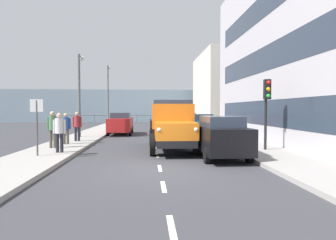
{
  "coord_description": "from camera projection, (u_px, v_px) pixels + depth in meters",
  "views": [
    {
      "loc": [
        0.39,
        9.63,
        2.0
      ],
      "look_at": [
        -0.78,
        -7.41,
        1.37
      ],
      "focal_mm": 30.98,
      "sensor_mm": 36.0,
      "label": 1
    }
  ],
  "objects": [
    {
      "name": "road_centreline_markings",
      "position": [
        154.0,
        137.0,
        20.87
      ],
      "size": [
        0.12,
        38.01,
        0.01
      ],
      "color": "silver",
      "rests_on": "ground_plane"
    },
    {
      "name": "sidewalk_right",
      "position": [
        87.0,
        136.0,
        20.92
      ],
      "size": [
        2.56,
        41.69,
        0.15
      ],
      "primitive_type": "cube",
      "color": "#9E9993",
      "rests_on": "ground_plane"
    },
    {
      "name": "lamp_post_promenade",
      "position": [
        80.0,
        87.0,
        19.48
      ],
      "size": [
        0.32,
        1.14,
        5.53
      ],
      "color": "#59595B",
      "rests_on": "sidewalk_right"
    },
    {
      "name": "pedestrian_strolling",
      "position": [
        59.0,
        129.0,
        12.38
      ],
      "size": [
        0.53,
        0.34,
        1.69
      ],
      "color": "black",
      "rests_on": "sidewalk_right"
    },
    {
      "name": "seawall_railing",
      "position": [
        151.0,
        117.0,
        41.4
      ],
      "size": [
        28.08,
        0.08,
        1.2
      ],
      "color": "#4C5156",
      "rests_on": "ground_plane"
    },
    {
      "name": "sidewalk_left",
      "position": [
        218.0,
        135.0,
        21.57
      ],
      "size": [
        2.56,
        41.69,
        0.15
      ],
      "primitive_type": "cube",
      "color": "#9E9993",
      "rests_on": "ground_plane"
    },
    {
      "name": "lamp_post_far",
      "position": [
        108.0,
        90.0,
        30.7
      ],
      "size": [
        0.32,
        1.14,
        6.48
      ],
      "color": "#59595B",
      "rests_on": "sidewalk_right"
    },
    {
      "name": "street_sign",
      "position": [
        37.0,
        117.0,
        11.5
      ],
      "size": [
        0.5,
        0.07,
        2.25
      ],
      "color": "#4C4C4C",
      "rests_on": "sidewalk_right"
    },
    {
      "name": "traffic_light_near",
      "position": [
        267.0,
        99.0,
        13.12
      ],
      "size": [
        0.28,
        0.41,
        3.2
      ],
      "color": "black",
      "rests_on": "sidewalk_left"
    },
    {
      "name": "pedestrian_by_lamp",
      "position": [
        77.0,
        124.0,
        16.84
      ],
      "size": [
        0.53,
        0.34,
        1.69
      ],
      "color": "black",
      "rests_on": "sidewalk_right"
    },
    {
      "name": "car_teal_kerbside_1",
      "position": [
        197.0,
        127.0,
        17.71
      ],
      "size": [
        1.93,
        3.84,
        1.72
      ],
      "color": "#1E6670",
      "rests_on": "ground_plane"
    },
    {
      "name": "car_maroon_kerbside_2",
      "position": [
        185.0,
        123.0,
        23.49
      ],
      "size": [
        1.87,
        4.22,
        1.72
      ],
      "color": "maroon",
      "rests_on": "ground_plane"
    },
    {
      "name": "pedestrian_couple_a",
      "position": [
        66.0,
        126.0,
        15.36
      ],
      "size": [
        0.53,
        0.34,
        1.64
      ],
      "color": "#4C473D",
      "rests_on": "sidewalk_right"
    },
    {
      "name": "car_red_oppositeside_0",
      "position": [
        121.0,
        123.0,
        22.89
      ],
      "size": [
        1.84,
        4.03,
        1.72
      ],
      "color": "#B21E1E",
      "rests_on": "ground_plane"
    },
    {
      "name": "truck_vintage_orange",
      "position": [
        172.0,
        127.0,
        13.78
      ],
      "size": [
        2.17,
        5.64,
        2.43
      ],
      "color": "black",
      "rests_on": "ground_plane"
    },
    {
      "name": "ground_plane",
      "position": [
        154.0,
        136.0,
        21.25
      ],
      "size": [
        80.0,
        80.0,
        0.0
      ],
      "primitive_type": "plane",
      "color": "#38383D"
    },
    {
      "name": "sea_horizon",
      "position": [
        151.0,
        106.0,
        44.93
      ],
      "size": [
        80.0,
        0.8,
        5.0
      ],
      "primitive_type": "cube",
      "color": "gray",
      "rests_on": "ground_plane"
    },
    {
      "name": "car_white_kerbside_3",
      "position": [
        177.0,
        120.0,
        29.59
      ],
      "size": [
        1.89,
        4.53,
        1.72
      ],
      "color": "white",
      "rests_on": "ground_plane"
    },
    {
      "name": "building_far_block",
      "position": [
        232.0,
        90.0,
        36.14
      ],
      "size": [
        8.06,
        11.67,
        8.79
      ],
      "color": "beige",
      "rests_on": "ground_plane"
    },
    {
      "name": "car_black_kerbside_near",
      "position": [
        220.0,
        136.0,
        11.96
      ],
      "size": [
        1.78,
        4.12,
        1.72
      ],
      "color": "black",
      "rests_on": "ground_plane"
    },
    {
      "name": "pedestrian_couple_b",
      "position": [
        53.0,
        126.0,
        13.82
      ],
      "size": [
        0.53,
        0.34,
        1.76
      ],
      "color": "#4C473D",
      "rests_on": "sidewalk_right"
    }
  ]
}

